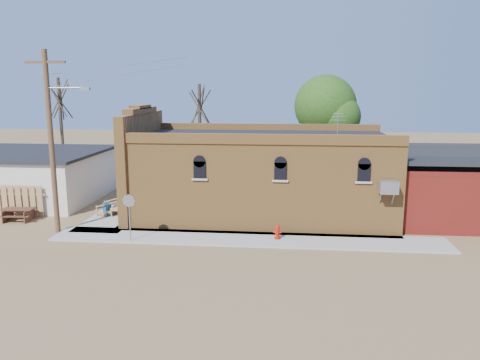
# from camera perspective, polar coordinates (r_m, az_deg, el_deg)

# --- Properties ---
(ground) EXTENTS (120.00, 120.00, 0.00)m
(ground) POSITION_cam_1_polar(r_m,az_deg,el_deg) (22.03, -3.17, -7.91)
(ground) COLOR olive
(ground) RESTS_ON ground
(sidewalk_south) EXTENTS (19.00, 2.20, 0.08)m
(sidewalk_south) POSITION_cam_1_polar(r_m,az_deg,el_deg) (22.69, 0.96, -7.21)
(sidewalk_south) COLOR #9E9991
(sidewalk_south) RESTS_ON ground
(sidewalk_west) EXTENTS (2.60, 10.00, 0.08)m
(sidewalk_west) POSITION_cam_1_polar(r_m,az_deg,el_deg) (29.12, -13.71, -3.40)
(sidewalk_west) COLOR #9E9991
(sidewalk_west) RESTS_ON ground
(brick_bar) EXTENTS (16.40, 7.97, 6.30)m
(brick_bar) POSITION_cam_1_polar(r_m,az_deg,el_deg) (26.56, 2.09, 0.61)
(brick_bar) COLOR #AC7134
(brick_bar) RESTS_ON ground
(red_shed) EXTENTS (5.40, 6.40, 4.30)m
(red_shed) POSITION_cam_1_polar(r_m,az_deg,el_deg) (27.79, 22.82, 0.07)
(red_shed) COLOR #55160E
(red_shed) RESTS_ON ground
(wood_fence) EXTENTS (5.20, 0.10, 1.80)m
(wood_fence) POSITION_cam_1_polar(r_m,az_deg,el_deg) (29.84, -27.08, -2.27)
(wood_fence) COLOR #A36E4A
(wood_fence) RESTS_ON ground
(utility_pole) EXTENTS (3.12, 0.26, 9.00)m
(utility_pole) POSITION_cam_1_polar(r_m,az_deg,el_deg) (24.69, -21.94, 4.73)
(utility_pole) COLOR #4A381D
(utility_pole) RESTS_ON ground
(tree_bare_near) EXTENTS (2.80, 2.80, 7.65)m
(tree_bare_near) POSITION_cam_1_polar(r_m,az_deg,el_deg) (34.17, -4.96, 9.02)
(tree_bare_near) COLOR #413125
(tree_bare_near) RESTS_ON ground
(tree_bare_far) EXTENTS (2.80, 2.80, 8.16)m
(tree_bare_far) POSITION_cam_1_polar(r_m,az_deg,el_deg) (38.64, -21.16, 9.15)
(tree_bare_far) COLOR #413125
(tree_bare_far) RESTS_ON ground
(tree_leafy) EXTENTS (4.40, 4.40, 8.15)m
(tree_leafy) POSITION_cam_1_polar(r_m,az_deg,el_deg) (34.21, 10.37, 8.84)
(tree_leafy) COLOR #413125
(tree_leafy) RESTS_ON ground
(fire_hydrant) EXTENTS (0.40, 0.38, 0.70)m
(fire_hydrant) POSITION_cam_1_polar(r_m,az_deg,el_deg) (22.57, 4.58, -6.32)
(fire_hydrant) COLOR #B1190A
(fire_hydrant) RESTS_ON sidewalk_south
(stop_sign) EXTENTS (0.61, 0.11, 2.25)m
(stop_sign) POSITION_cam_1_polar(r_m,az_deg,el_deg) (22.46, -13.37, -3.00)
(stop_sign) COLOR #97979D
(stop_sign) RESTS_ON sidewalk_south
(trash_barrel) EXTENTS (0.56, 0.56, 0.74)m
(trash_barrel) POSITION_cam_1_polar(r_m,az_deg,el_deg) (27.68, -15.89, -3.39)
(trash_barrel) COLOR navy
(trash_barrel) RESTS_ON sidewalk_west
(picnic_table) EXTENTS (1.76, 1.38, 0.69)m
(picnic_table) POSITION_cam_1_polar(r_m,az_deg,el_deg) (28.52, -25.40, -3.63)
(picnic_table) COLOR #4F2D1F
(picnic_table) RESTS_ON ground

